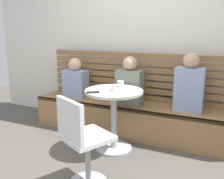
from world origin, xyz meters
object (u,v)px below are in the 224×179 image
person_child_middle (130,83)px  cup_glass_short (120,84)px  cafe_table (114,108)px  white_chair (81,139)px  booth_bench (127,118)px  person_child_left (76,80)px  phone_on_table (93,92)px  person_adult (189,85)px  cup_espresso_small (114,88)px

person_child_middle → cup_glass_short: (0.00, -0.32, 0.05)m
cafe_table → cup_glass_short: 0.31m
cafe_table → white_chair: bearing=-86.9°
booth_bench → person_child_middle: size_ratio=4.17×
booth_bench → cup_glass_short: (0.04, -0.35, 0.56)m
person_child_left → person_child_middle: 0.88m
phone_on_table → person_adult: bearing=-87.5°
person_adult → cup_espresso_small: person_adult is taller
cup_glass_short → phone_on_table: size_ratio=0.57×
phone_on_table → person_child_middle: bearing=-49.7°
white_chair → cafe_table: bearing=93.1°
cup_glass_short → phone_on_table: (-0.18, -0.37, -0.04)m
white_chair → phone_on_table: (-0.21, 0.60, 0.28)m
person_child_middle → cup_espresso_small: 0.50m
booth_bench → cup_espresso_small: size_ratio=48.21×
white_chair → phone_on_table: 0.69m
cup_espresso_small → booth_bench: bearing=93.6°
white_chair → cup_espresso_small: bearing=92.7°
cafe_table → white_chair: (0.04, -0.81, -0.05)m
booth_bench → person_child_left: bearing=179.1°
booth_bench → white_chair: (0.07, -1.32, 0.24)m
white_chair → cup_glass_short: bearing=91.8°
cafe_table → white_chair: white_chair is taller
phone_on_table → cafe_table: bearing=-73.1°
person_child_left → cup_espresso_small: size_ratio=10.33×
person_adult → person_child_middle: person_adult is taller
white_chair → person_child_middle: 1.32m
person_child_left → cup_glass_short: size_ratio=7.23×
person_child_middle → person_adult: bearing=3.1°
booth_bench → cup_glass_short: cup_glass_short is taller
cup_glass_short → phone_on_table: bearing=-115.2°
person_adult → booth_bench: bearing=-179.4°
person_child_middle → booth_bench: bearing=139.5°
cafe_table → person_child_middle: bearing=88.5°
cafe_table → person_adult: 0.96m
person_child_middle → phone_on_table: person_child_middle is taller
white_chair → phone_on_table: bearing=109.1°
white_chair → cup_glass_short: (-0.03, 0.97, 0.32)m
person_adult → phone_on_table: person_adult is taller
person_child_middle → cup_glass_short: size_ratio=8.09×
person_adult → cup_glass_short: size_ratio=8.98×
cafe_table → person_child_middle: size_ratio=1.14×
cafe_table → person_adult: (0.77, 0.52, 0.24)m
booth_bench → cafe_table: size_ratio=3.65×
booth_bench → person_child_middle: bearing=-40.5°
phone_on_table → cup_espresso_small: bearing=-77.0°
person_child_middle → cup_glass_short: person_child_middle is taller
cafe_table → person_child_left: person_child_left is taller
booth_bench → cup_espresso_small: (0.03, -0.53, 0.55)m
person_child_left → cup_glass_short: bearing=-22.5°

